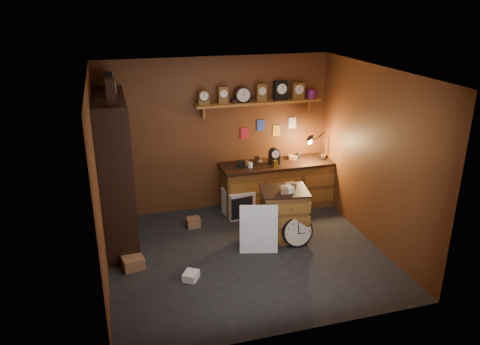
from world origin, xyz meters
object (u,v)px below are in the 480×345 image
at_px(workbench, 279,182).
at_px(big_round_clock, 297,231).
at_px(low_cabinet, 284,212).
at_px(shelving_unit, 113,166).

height_order(workbench, big_round_clock, workbench).
bearing_deg(workbench, low_cabinet, -106.57).
xyz_separation_m(low_cabinet, big_round_clock, (0.11, -0.31, -0.20)).
relative_size(workbench, big_round_clock, 4.25).
distance_m(workbench, big_round_clock, 1.47).
xyz_separation_m(shelving_unit, workbench, (2.84, 0.49, -0.78)).
height_order(shelving_unit, low_cabinet, shelving_unit).
bearing_deg(big_round_clock, workbench, 81.24).
bearing_deg(shelving_unit, workbench, 9.87).
relative_size(shelving_unit, workbench, 1.22).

